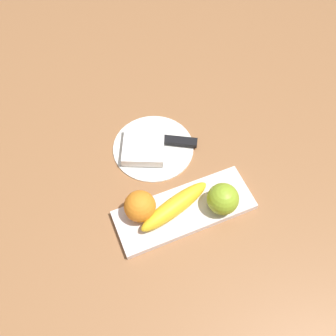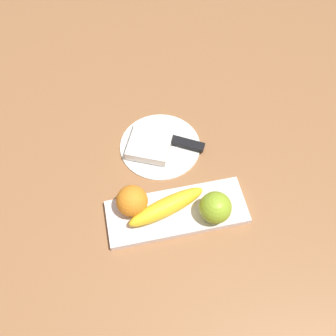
% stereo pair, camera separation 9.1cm
% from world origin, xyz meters
% --- Properties ---
extents(ground_plane, '(2.40, 2.40, 0.00)m').
position_xyz_m(ground_plane, '(0.00, 0.00, 0.00)').
color(ground_plane, '#96633D').
extents(fruit_tray, '(0.32, 0.12, 0.02)m').
position_xyz_m(fruit_tray, '(0.02, -0.03, 0.01)').
color(fruit_tray, white).
rests_on(fruit_tray, ground_plane).
extents(apple, '(0.07, 0.07, 0.07)m').
position_xyz_m(apple, '(-0.06, -0.00, 0.05)').
color(apple, '#8DB229').
rests_on(apple, fruit_tray).
extents(banana, '(0.19, 0.09, 0.04)m').
position_xyz_m(banana, '(0.04, -0.03, 0.04)').
color(banana, yellow).
rests_on(banana, fruit_tray).
extents(orange_near_apple, '(0.07, 0.07, 0.07)m').
position_xyz_m(orange_near_apple, '(0.11, -0.05, 0.05)').
color(orange_near_apple, orange).
rests_on(orange_near_apple, fruit_tray).
extents(dinner_plate, '(0.21, 0.21, 0.01)m').
position_xyz_m(dinner_plate, '(0.02, -0.22, 0.00)').
color(dinner_plate, white).
rests_on(dinner_plate, ground_plane).
extents(folded_napkin, '(0.14, 0.14, 0.02)m').
position_xyz_m(folded_napkin, '(0.04, -0.22, 0.02)').
color(folded_napkin, white).
rests_on(folded_napkin, dinner_plate).
extents(knife, '(0.17, 0.11, 0.01)m').
position_xyz_m(knife, '(-0.04, -0.22, 0.01)').
color(knife, silver).
rests_on(knife, dinner_plate).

